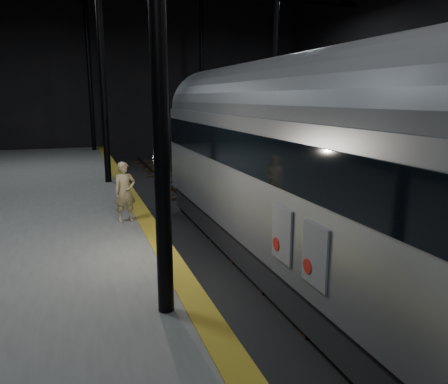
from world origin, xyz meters
name	(u,v)px	position (x,y,z in m)	size (l,w,h in m)	color
ground	(271,258)	(0.00, 0.00, 0.00)	(44.00, 44.00, 0.00)	black
tactile_strip	(156,236)	(-3.25, 0.00, 1.00)	(0.50, 43.80, 0.01)	olive
track	(271,256)	(0.00, 0.00, 0.07)	(2.40, 43.00, 0.24)	#3F3328
train	(358,178)	(0.00, -3.77, 2.98)	(2.99, 19.99, 5.34)	#999CA1
woman	(125,192)	(-3.80, 1.66, 1.86)	(0.63, 0.41, 1.71)	tan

